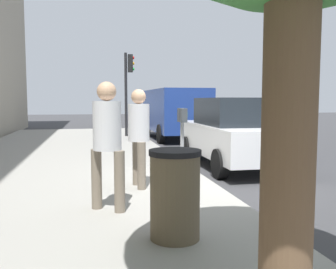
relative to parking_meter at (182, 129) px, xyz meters
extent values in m
plane|color=#38383A|center=(0.17, -0.59, -1.17)|extent=(80.00, 80.00, 0.00)
cube|color=gray|center=(0.17, 2.41, -1.09)|extent=(28.00, 6.00, 0.15)
cylinder|color=gray|center=(0.00, 0.00, -0.44)|extent=(0.07, 0.07, 1.15)
cube|color=#383D42|center=(-0.10, 0.00, 0.26)|extent=(0.16, 0.11, 0.26)
cube|color=#383D42|center=(0.10, 0.00, 0.26)|extent=(0.16, 0.11, 0.26)
cube|color=#268C33|center=(-0.10, -0.06, 0.28)|extent=(0.10, 0.01, 0.10)
cube|color=#268C33|center=(0.10, -0.06, 0.28)|extent=(0.10, 0.01, 0.10)
cylinder|color=#726656|center=(-0.01, 0.87, -0.60)|extent=(0.15, 0.15, 0.83)
cylinder|color=#726656|center=(-0.39, 0.83, -0.60)|extent=(0.15, 0.15, 0.83)
cylinder|color=silver|center=(-0.20, 0.85, 0.15)|extent=(0.38, 0.38, 0.66)
sphere|color=tan|center=(-0.20, 0.85, 0.61)|extent=(0.26, 0.26, 0.26)
cylinder|color=#726656|center=(-1.41, 1.61, -0.58)|extent=(0.15, 0.15, 0.86)
cylinder|color=#726656|center=(-1.66, 1.30, -0.58)|extent=(0.15, 0.15, 0.86)
cylinder|color=silver|center=(-1.53, 1.46, 0.19)|extent=(0.40, 0.40, 0.68)
sphere|color=tan|center=(-1.53, 1.46, 0.67)|extent=(0.27, 0.27, 0.27)
cube|color=silver|center=(2.25, -1.94, -0.46)|extent=(4.42, 1.89, 0.76)
cube|color=black|center=(2.05, -1.94, 0.26)|extent=(2.22, 1.72, 0.68)
cylinder|color=black|center=(3.69, -1.09, -0.84)|extent=(0.66, 0.23, 0.66)
cylinder|color=black|center=(3.67, -2.83, -0.84)|extent=(0.66, 0.23, 0.66)
cylinder|color=black|center=(0.83, -1.05, -0.84)|extent=(0.66, 0.23, 0.66)
cylinder|color=black|center=(0.81, -2.80, -0.84)|extent=(0.66, 0.23, 0.66)
cube|color=navy|center=(9.37, -1.94, 0.11)|extent=(5.23, 2.08, 1.80)
cylinder|color=black|center=(11.04, -0.97, -0.79)|extent=(0.76, 0.23, 0.76)
cylinder|color=black|center=(11.07, -2.87, -0.79)|extent=(0.76, 0.23, 0.76)
cylinder|color=black|center=(7.66, -1.02, -0.79)|extent=(0.76, 0.23, 0.76)
cylinder|color=black|center=(7.69, -2.92, -0.79)|extent=(0.76, 0.23, 0.76)
cylinder|color=brown|center=(-4.77, 0.53, 0.30)|extent=(0.32, 0.32, 2.63)
cylinder|color=black|center=(9.50, 0.17, 0.78)|extent=(0.12, 0.12, 3.60)
cube|color=black|center=(9.50, -0.03, 2.13)|extent=(0.24, 0.20, 0.76)
sphere|color=red|center=(9.50, -0.14, 2.37)|extent=(0.14, 0.14, 0.14)
sphere|color=orange|center=(9.50, -0.14, 2.13)|extent=(0.14, 0.14, 0.14)
sphere|color=green|center=(9.50, -0.14, 1.89)|extent=(0.14, 0.14, 0.14)
cylinder|color=brown|center=(-2.79, 0.77, -0.54)|extent=(0.56, 0.56, 0.95)
cylinder|color=black|center=(-2.79, 0.77, -0.04)|extent=(0.59, 0.59, 0.06)
camera|label=1|loc=(-6.78, 1.68, 0.54)|focal=39.85mm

